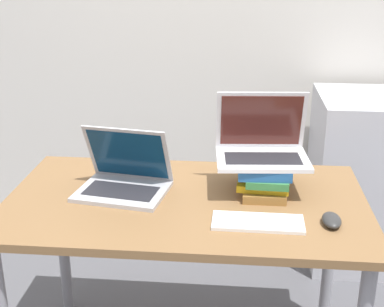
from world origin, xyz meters
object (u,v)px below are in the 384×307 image
object	(u,v)px
book_stack	(264,175)
laptop_on_books	(262,146)
mouse	(332,220)
mini_fridge	(366,180)
wireless_keyboard	(258,222)
laptop_left	(124,179)

from	to	relation	value
book_stack	laptop_on_books	distance (m)	0.11
book_stack	mouse	bearing A→B (deg)	-49.72
mini_fridge	wireless_keyboard	bearing A→B (deg)	-118.93
book_stack	mini_fridge	bearing A→B (deg)	55.16
mini_fridge	laptop_left	bearing A→B (deg)	-141.13
laptop_left	mini_fridge	world-z (taller)	laptop_left
book_stack	mini_fridge	size ratio (longest dim) A/B	0.30
book_stack	mouse	size ratio (longest dim) A/B	2.61
laptop_left	book_stack	size ratio (longest dim) A/B	1.29
book_stack	wireless_keyboard	distance (m)	0.28
wireless_keyboard	mini_fridge	world-z (taller)	mini_fridge
laptop_left	mini_fridge	bearing A→B (deg)	38.87
laptop_on_books	mouse	world-z (taller)	laptop_on_books
wireless_keyboard	mouse	xyz separation A→B (m)	(0.24, 0.02, 0.01)
book_stack	wireless_keyboard	size ratio (longest dim) A/B	0.91
laptop_on_books	wireless_keyboard	bearing A→B (deg)	-92.82
laptop_left	mouse	world-z (taller)	laptop_left
book_stack	laptop_left	bearing A→B (deg)	-174.52
laptop_left	laptop_on_books	xyz separation A→B (m)	(0.51, 0.07, 0.12)
laptop_left	mini_fridge	distance (m)	1.49
laptop_left	wireless_keyboard	xyz separation A→B (m)	(0.50, -0.22, -0.04)
laptop_on_books	wireless_keyboard	size ratio (longest dim) A/B	1.16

